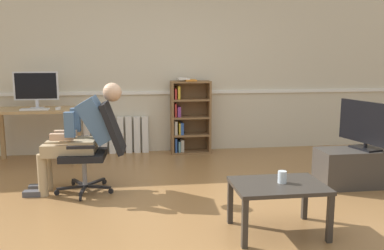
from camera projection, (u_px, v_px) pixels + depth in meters
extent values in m
plane|color=olive|center=(189.00, 213.00, 3.81)|extent=(18.00, 18.00, 0.00)
cube|color=beige|center=(166.00, 64.00, 6.17)|extent=(12.00, 0.10, 2.70)
cube|color=white|center=(167.00, 92.00, 6.18)|extent=(12.00, 0.03, 0.05)
cube|color=tan|center=(74.00, 140.00, 5.41)|extent=(0.06, 0.06, 0.72)
cube|color=tan|center=(79.00, 133.00, 5.92)|extent=(0.06, 0.06, 0.72)
cube|color=tan|center=(2.00, 134.00, 5.77)|extent=(0.06, 0.06, 0.72)
cube|color=tan|center=(35.00, 110.00, 5.53)|extent=(1.15, 0.60, 0.04)
cube|color=silver|center=(37.00, 108.00, 5.58)|extent=(0.18, 0.14, 0.01)
cube|color=silver|center=(37.00, 104.00, 5.59)|extent=(0.04, 0.02, 0.10)
cube|color=silver|center=(36.00, 86.00, 5.55)|extent=(0.60, 0.02, 0.39)
cube|color=black|center=(36.00, 86.00, 5.54)|extent=(0.55, 0.00, 0.35)
cube|color=white|center=(35.00, 109.00, 5.39)|extent=(0.37, 0.12, 0.02)
cube|color=white|center=(58.00, 108.00, 5.45)|extent=(0.06, 0.10, 0.03)
cube|color=brown|center=(172.00, 118.00, 6.09)|extent=(0.03, 0.28, 1.10)
cube|color=brown|center=(209.00, 117.00, 6.17)|extent=(0.03, 0.28, 1.10)
cube|color=brown|center=(189.00, 116.00, 6.26)|extent=(0.57, 0.02, 1.10)
cube|color=brown|center=(191.00, 152.00, 6.22)|extent=(0.53, 0.28, 0.03)
cube|color=brown|center=(191.00, 134.00, 6.17)|extent=(0.53, 0.28, 0.03)
cube|color=brown|center=(191.00, 117.00, 6.13)|extent=(0.53, 0.28, 0.03)
cube|color=brown|center=(191.00, 100.00, 6.08)|extent=(0.53, 0.28, 0.03)
cube|color=brown|center=(191.00, 82.00, 6.04)|extent=(0.53, 0.28, 0.03)
cube|color=#2D519E|center=(176.00, 145.00, 6.15)|extent=(0.03, 0.19, 0.21)
cube|color=beige|center=(176.00, 128.00, 6.11)|extent=(0.04, 0.19, 0.21)
cube|color=red|center=(175.00, 110.00, 6.08)|extent=(0.03, 0.19, 0.20)
cube|color=red|center=(175.00, 94.00, 6.02)|extent=(0.03, 0.19, 0.16)
cube|color=#6699A3|center=(179.00, 146.00, 6.17)|extent=(0.03, 0.19, 0.16)
cube|color=gold|center=(180.00, 128.00, 6.12)|extent=(0.04, 0.19, 0.18)
cube|color=#89428E|center=(179.00, 111.00, 6.10)|extent=(0.05, 0.19, 0.15)
cube|color=gold|center=(179.00, 93.00, 6.04)|extent=(0.04, 0.19, 0.19)
cube|color=beige|center=(182.00, 145.00, 6.19)|extent=(0.05, 0.19, 0.18)
cube|color=#2D519E|center=(182.00, 128.00, 6.12)|extent=(0.05, 0.19, 0.18)
cube|color=orange|center=(191.00, 80.00, 5.99)|extent=(0.16, 0.22, 0.02)
cube|color=white|center=(184.00, 79.00, 5.98)|extent=(0.16, 0.22, 0.02)
cube|color=white|center=(87.00, 136.00, 6.07)|extent=(0.09, 0.08, 0.56)
cube|color=white|center=(96.00, 136.00, 6.09)|extent=(0.09, 0.08, 0.56)
cube|color=white|center=(104.00, 135.00, 6.11)|extent=(0.09, 0.08, 0.56)
cube|color=white|center=(112.00, 135.00, 6.12)|extent=(0.09, 0.08, 0.56)
cube|color=white|center=(121.00, 135.00, 6.14)|extent=(0.09, 0.08, 0.56)
cube|color=white|center=(129.00, 135.00, 6.16)|extent=(0.09, 0.08, 0.56)
cube|color=white|center=(137.00, 135.00, 6.18)|extent=(0.09, 0.08, 0.56)
cube|color=white|center=(145.00, 134.00, 6.19)|extent=(0.09, 0.08, 0.56)
cube|color=black|center=(83.00, 190.00, 4.26)|extent=(0.05, 0.30, 0.02)
cylinder|color=black|center=(81.00, 199.00, 4.11)|extent=(0.02, 0.06, 0.06)
cube|color=black|center=(98.00, 187.00, 4.37)|extent=(0.29, 0.14, 0.02)
cylinder|color=black|center=(111.00, 191.00, 4.34)|extent=(0.06, 0.04, 0.06)
cube|color=black|center=(95.00, 182.00, 4.53)|extent=(0.22, 0.26, 0.02)
cylinder|color=black|center=(104.00, 182.00, 4.66)|extent=(0.05, 0.06, 0.06)
cube|color=black|center=(79.00, 183.00, 4.51)|extent=(0.19, 0.27, 0.02)
cylinder|color=black|center=(73.00, 183.00, 4.63)|extent=(0.05, 0.06, 0.06)
cube|color=black|center=(71.00, 187.00, 4.34)|extent=(0.30, 0.11, 0.02)
cylinder|color=black|center=(57.00, 193.00, 4.29)|extent=(0.06, 0.04, 0.06)
cylinder|color=gray|center=(85.00, 172.00, 4.38)|extent=(0.05, 0.05, 0.30)
cube|color=black|center=(84.00, 155.00, 4.34)|extent=(0.48, 0.48, 0.07)
cube|color=black|center=(113.00, 127.00, 4.32)|extent=(0.26, 0.45, 0.55)
cube|color=black|center=(89.00, 137.00, 4.58)|extent=(0.28, 0.06, 0.03)
cube|color=black|center=(81.00, 147.00, 4.07)|extent=(0.28, 0.06, 0.03)
cube|color=tan|center=(83.00, 146.00, 4.33)|extent=(0.28, 0.35, 0.14)
cube|color=#476689|center=(97.00, 120.00, 4.30)|extent=(0.43, 0.36, 0.52)
sphere|color=#D6A884|center=(112.00, 92.00, 4.26)|extent=(0.20, 0.20, 0.20)
cube|color=black|center=(56.00, 137.00, 4.28)|extent=(0.15, 0.04, 0.02)
cube|color=tan|center=(66.00, 147.00, 4.41)|extent=(0.42, 0.15, 0.13)
cylinder|color=tan|center=(48.00, 170.00, 4.43)|extent=(0.10, 0.10, 0.46)
cube|color=#4C4C51|center=(39.00, 187.00, 4.46)|extent=(0.22, 0.10, 0.06)
cube|color=tan|center=(62.00, 151.00, 4.21)|extent=(0.42, 0.15, 0.13)
cylinder|color=tan|center=(43.00, 175.00, 4.24)|extent=(0.10, 0.10, 0.46)
cube|color=#4C4C51|center=(34.00, 193.00, 4.26)|extent=(0.22, 0.10, 0.06)
cube|color=#476689|center=(76.00, 120.00, 4.43)|extent=(0.10, 0.08, 0.26)
cube|color=#D6A884|center=(66.00, 133.00, 4.38)|extent=(0.24, 0.08, 0.07)
cube|color=#476689|center=(70.00, 125.00, 4.12)|extent=(0.10, 0.08, 0.26)
cube|color=#D6A884|center=(62.00, 137.00, 4.19)|extent=(0.24, 0.08, 0.07)
cube|color=#3D3833|center=(364.00, 167.00, 4.60)|extent=(1.07, 0.41, 0.43)
cube|color=black|center=(365.00, 148.00, 4.56)|extent=(0.27, 0.36, 0.02)
cylinder|color=black|center=(365.00, 145.00, 4.55)|extent=(0.04, 0.04, 0.05)
cube|color=black|center=(367.00, 123.00, 4.51)|extent=(0.23, 0.80, 0.47)
cube|color=#B7D1F9|center=(369.00, 122.00, 4.52)|extent=(0.18, 0.75, 0.43)
cube|color=#332D28|center=(245.00, 224.00, 3.08)|extent=(0.04, 0.04, 0.39)
cube|color=#332D28|center=(330.00, 219.00, 3.18)|extent=(0.04, 0.04, 0.39)
cube|color=#332D28|center=(305.00, 198.00, 3.64)|extent=(0.04, 0.04, 0.39)
cube|color=#332D28|center=(230.00, 202.00, 3.55)|extent=(0.04, 0.04, 0.39)
cube|color=#332D28|center=(278.00, 185.00, 3.33)|extent=(0.75, 0.54, 0.03)
cylinder|color=silver|center=(282.00, 177.00, 3.33)|extent=(0.07, 0.07, 0.10)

